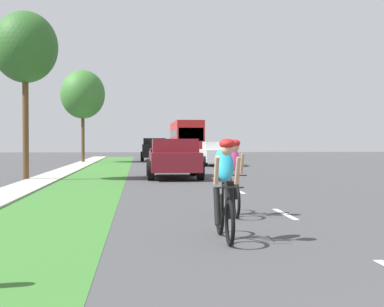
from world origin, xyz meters
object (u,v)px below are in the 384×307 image
Objects in this scene: cyclist_trailing at (232,176)px; suv_black at (154,149)px; sedan_white at (217,153)px; street_tree_near at (25,48)px; pickup_maroon at (174,158)px; bus_red at (186,137)px; street_tree_far at (83,95)px; cyclist_lead at (225,188)px.

suv_black reaches higher than cyclist_trailing.
cyclist_trailing is at bearing -88.76° from suv_black.
street_tree_near reaches higher than sedan_white.
sedan_white is at bearing 82.98° from cyclist_trailing.
suv_black reaches higher than sedan_white.
pickup_maroon is at bearing 92.28° from cyclist_trailing.
cyclist_trailing is at bearing -87.72° from pickup_maroon.
pickup_maroon is 0.77× the size of street_tree_near.
pickup_maroon is 21.46m from suv_black.
cyclist_trailing reaches higher than sedan_white.
cyclist_trailing is 33.63m from suv_black.
bus_red is 17.24m from street_tree_far.
street_tree_far reaches higher than bus_red.
street_tree_far reaches higher than street_tree_near.
street_tree_far reaches higher than sedan_white.
bus_red reaches higher than suv_black.
suv_black is at bearing -106.67° from bus_red.
bus_red is (-0.24, 20.92, 1.21)m from sedan_white.
bus_red is (2.75, 45.24, 1.17)m from cyclist_trailing.
bus_red is at bearing 73.33° from suv_black.
cyclist_trailing is 0.15× the size of bus_red.
street_tree_far is (-5.41, 33.65, 4.16)m from cyclist_lead.
cyclist_trailing is 12.17m from pickup_maroon.
street_tree_near is at bearing -125.99° from sedan_white.
street_tree_near is (-5.66, -22.23, 4.27)m from suv_black.
bus_red is at bearing 86.52° from cyclist_trailing.
pickup_maroon is (-0.48, 12.16, 0.02)m from cyclist_trailing.
street_tree_near is at bearing 119.29° from cyclist_trailing.
street_tree_far is at bearing 101.09° from cyclist_trailing.
suv_black is (-3.72, 9.31, 0.18)m from sedan_white.
cyclist_lead is at bearing -97.52° from sedan_white.
cyclist_lead is 0.34× the size of pickup_maroon.
street_tree_near is 19.31m from street_tree_far.
pickup_maroon is 0.75× the size of street_tree_far.
cyclist_trailing is 0.34× the size of pickup_maroon.
pickup_maroon is at bearing 89.54° from cyclist_lead.
street_tree_far is at bearing 144.67° from sedan_white.
bus_red is at bearing 86.02° from cyclist_lead.
bus_red is 1.72× the size of street_tree_far.
bus_red is at bearing 58.90° from street_tree_far.
suv_black is at bearing 90.65° from pickup_maroon.
street_tree_far is (-9.01, 6.39, 4.20)m from sedan_white.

